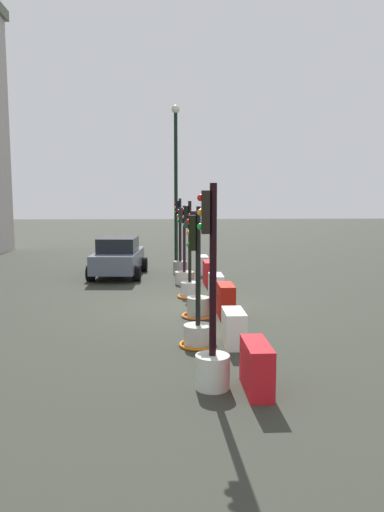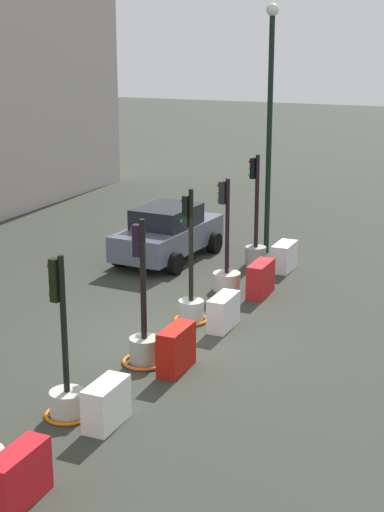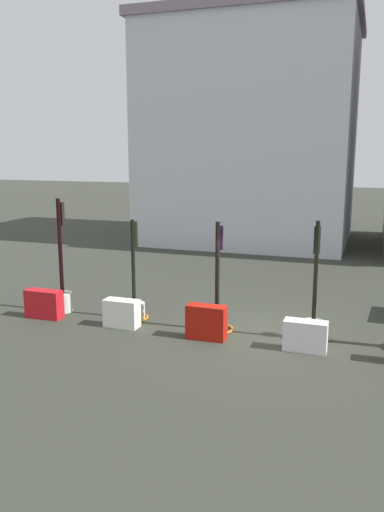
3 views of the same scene
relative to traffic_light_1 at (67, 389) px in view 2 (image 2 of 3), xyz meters
name	(u,v)px [view 2 (image 2 of 3)]	position (x,y,z in m)	size (l,w,h in m)	color
ground_plane	(162,341)	(3.75, -0.01, -0.51)	(120.00, 120.00, 0.00)	#33362C
traffic_light_1	(67,389)	(0.00, 0.00, 0.00)	(0.82, 0.82, 2.90)	beige
traffic_light_2	(144,338)	(2.57, -0.18, 0.02)	(0.91, 0.91, 2.98)	#ABB5A4
traffic_light_3	(191,300)	(5.12, -0.08, 0.01)	(0.80, 0.80, 3.11)	silver
traffic_light_4	(226,270)	(7.59, 0.00, 0.02)	(0.71, 0.71, 2.92)	beige
traffic_light_5	(256,242)	(10.09, 0.08, 0.17)	(0.60, 0.60, 3.18)	#A9A9A0
construction_barrier_0	(18,477)	(-2.52, -0.81, -0.09)	(1.10, 0.40, 0.83)	red
construction_barrier_1	(106,404)	(-0.01, -0.79, -0.12)	(0.97, 0.44, 0.78)	white
construction_barrier_2	(176,349)	(2.50, -0.93, -0.06)	(1.02, 0.40, 0.90)	#AE160C
construction_barrier_3	(223,312)	(5.03, -0.93, -0.13)	(1.05, 0.42, 0.76)	silver
construction_barrier_4	(261,279)	(7.56, -0.94, -0.08)	(1.09, 0.42, 0.86)	red
construction_barrier_5	(284,257)	(9.91, -0.84, -0.12)	(1.05, 0.48, 0.77)	silver
car_grey_saloon	(168,233)	(9.59, 2.62, 0.29)	(4.16, 2.26, 1.60)	slate
street_lamp_post	(270,112)	(11.48, 0.21, 3.73)	(0.36, 0.36, 7.24)	black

